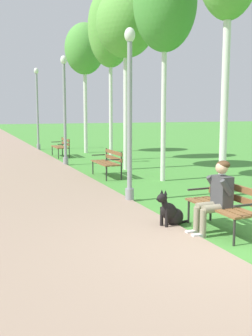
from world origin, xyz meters
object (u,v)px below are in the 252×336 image
object	(u,v)px
park_bench_mid	(108,161)
birch_tree_sixth	(85,50)
dog_black	(171,213)
birch_tree_fifth	(110,28)
park_bench_near	(225,203)
park_bench_far	(62,146)
lamp_post_mid	(65,109)
birch_tree_fourth	(126,24)
lamp_post_near	(130,114)
birch_tree_third	(165,2)
person_seated_on_near_bench	(216,194)
lamp_post_far	(37,108)

from	to	relation	value
park_bench_mid	birch_tree_sixth	xyz separation A→B (m)	(1.36, 7.36, 4.47)
dog_black	birch_tree_fifth	world-z (taller)	birch_tree_fifth
park_bench_near	birch_tree_fifth	distance (m)	11.39
park_bench_far	birch_tree_fifth	bearing A→B (deg)	-51.70
lamp_post_mid	birch_tree_fourth	world-z (taller)	birch_tree_fourth
park_bench_mid	park_bench_far	size ratio (longest dim) A/B	1.00
park_bench_far	park_bench_mid	bearing A→B (deg)	-88.58
lamp_post_near	birch_tree_fifth	world-z (taller)	birch_tree_fifth
birch_tree_third	person_seated_on_near_bench	bearing A→B (deg)	-106.79
park_bench_far	birch_tree_sixth	xyz separation A→B (m)	(1.51, 1.31, 4.47)
park_bench_far	dog_black	distance (m)	11.68
park_bench_mid	lamp_post_far	bearing A→B (deg)	93.36
birch_tree_third	park_bench_mid	bearing A→B (deg)	135.11
park_bench_near	birch_tree_sixth	distance (m)	14.35
park_bench_near	park_bench_mid	bearing A→B (deg)	89.82
lamp_post_far	birch_tree_fifth	distance (m)	6.96
person_seated_on_near_bench	birch_tree_sixth	world-z (taller)	birch_tree_sixth
park_bench_near	park_bench_far	distance (m)	12.27
birch_tree_fourth	park_bench_near	bearing A→B (deg)	-98.57
lamp_post_far	birch_tree_third	world-z (taller)	birch_tree_third
park_bench_near	dog_black	size ratio (longest dim) A/B	1.87
park_bench_far	person_seated_on_near_bench	size ratio (longest dim) A/B	1.20
park_bench_mid	person_seated_on_near_bench	distance (m)	6.27
birch_tree_fourth	birch_tree_sixth	distance (m)	6.06
birch_tree_fifth	dog_black	bearing A→B (deg)	-103.09
park_bench_near	park_bench_mid	distance (m)	6.21
lamp_post_mid	person_seated_on_near_bench	bearing A→B (deg)	-87.60
dog_black	park_bench_mid	bearing A→B (deg)	82.50
lamp_post_mid	birch_tree_sixth	size ratio (longest dim) A/B	0.66
person_seated_on_near_bench	birch_tree_third	world-z (taller)	birch_tree_third
park_bench_far	birch_tree_third	size ratio (longest dim) A/B	0.23
lamp_post_far	birch_tree_sixth	size ratio (longest dim) A/B	0.69
dog_black	birch_tree_fourth	size ratio (longest dim) A/B	0.13
birch_tree_third	birch_tree_fourth	bearing A→B (deg)	93.71
park_bench_mid	lamp_post_mid	world-z (taller)	lamp_post_mid
person_seated_on_near_bench	lamp_post_near	xyz separation A→B (m)	(-0.43, 2.83, 1.33)
lamp_post_mid	park_bench_mid	bearing A→B (deg)	-78.98
lamp_post_far	person_seated_on_near_bench	bearing A→B (deg)	-88.75
person_seated_on_near_bench	lamp_post_far	xyz separation A→B (m)	(-0.35, 16.10, 1.54)
lamp_post_mid	lamp_post_far	size ratio (longest dim) A/B	0.95
park_bench_far	birch_tree_fifth	size ratio (longest dim) A/B	0.21
lamp_post_far	dog_black	bearing A→B (deg)	-90.60
birch_tree_third	dog_black	bearing A→B (deg)	-114.93
lamp_post_mid	park_bench_far	bearing A→B (deg)	80.56
park_bench_mid	birch_tree_third	world-z (taller)	birch_tree_third
dog_black	lamp_post_near	distance (m)	2.80
lamp_post_near	birch_tree_third	world-z (taller)	birch_tree_third
person_seated_on_near_bench	dog_black	bearing A→B (deg)	128.29
lamp_post_far	lamp_post_near	bearing A→B (deg)	-90.36
dog_black	birch_tree_third	bearing A→B (deg)	65.07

